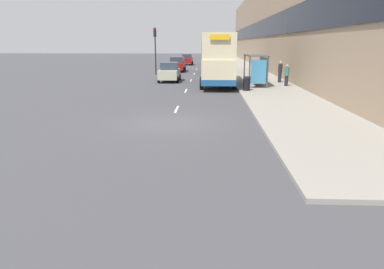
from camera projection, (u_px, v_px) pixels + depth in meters
The scene contains 18 objects.
ground_plane at pixel (170, 123), 15.66m from camera, with size 220.00×220.00×0.00m, color #424247.
pavement at pixel (240, 67), 52.48m from camera, with size 5.00×93.00×0.14m.
terrace_facade at pixel (268, 25), 50.73m from camera, with size 3.10×93.00×12.28m.
lane_mark_0 at pixel (177, 109), 18.88m from camera, with size 0.12×2.00×0.01m.
lane_mark_1 at pixel (186, 91), 26.21m from camera, with size 0.12×2.00×0.01m.
lane_mark_2 at pixel (191, 80), 33.55m from camera, with size 0.12×2.00×0.01m.
lane_mark_3 at pixel (194, 74), 40.88m from camera, with size 0.12×2.00×0.01m.
lane_mark_4 at pixel (197, 69), 48.21m from camera, with size 0.12×2.00×0.01m.
bus_shelter at pixel (258, 64), 27.93m from camera, with size 1.60×4.20×2.48m.
double_decker_bus_near at pixel (218, 58), 29.36m from camera, with size 2.85×10.20×4.30m.
double_decker_bus_ahead at pixel (214, 54), 41.95m from camera, with size 2.85×10.15×4.30m.
car_0 at pixel (169, 72), 32.48m from camera, with size 1.94×3.94×1.79m.
car_1 at pixel (177, 64), 43.84m from camera, with size 2.07×4.10×1.84m.
car_2 at pixel (187, 60), 57.67m from camera, with size 1.98×3.88×1.77m.
pedestrian_at_shelter at pixel (280, 72), 30.43m from camera, with size 0.37×0.37×1.85m.
pedestrian_1 at pixel (287, 75), 27.89m from camera, with size 0.34×0.34×1.73m.
litter_bin at pixel (247, 83), 25.24m from camera, with size 0.55×0.55×1.05m.
traffic_light_far_kerb at pixel (155, 43), 38.83m from camera, with size 0.30×0.32×5.25m.
Camera 1 is at (1.76, -15.20, 3.53)m, focal length 32.00 mm.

